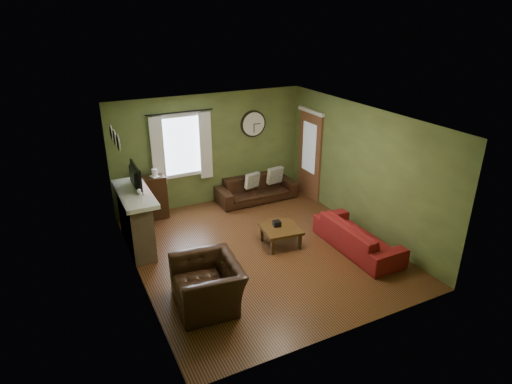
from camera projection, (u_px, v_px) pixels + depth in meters
name	position (u px, v px, depth m)	size (l,w,h in m)	color
floor	(261.00, 250.00, 8.31)	(4.60, 5.20, 0.00)	#522E18
ceiling	(261.00, 118.00, 7.29)	(4.60, 5.20, 0.00)	white
wall_left	(133.00, 212.00, 6.86)	(0.00, 5.20, 2.60)	#576831
wall_right	(361.00, 169.00, 8.74)	(0.00, 5.20, 2.60)	#576831
wall_back	(210.00, 150.00, 9.95)	(4.60, 0.00, 2.60)	#576831
wall_front	(350.00, 255.00, 5.66)	(4.60, 0.00, 2.60)	#576831
fireplace	(136.00, 222.00, 8.19)	(0.40, 1.40, 1.10)	tan
firebox	(147.00, 232.00, 8.36)	(0.04, 0.60, 0.55)	black
mantel	(134.00, 194.00, 7.97)	(0.58, 1.60, 0.08)	white
tv	(132.00, 180.00, 8.02)	(0.60, 0.08, 0.35)	black
tv_screen	(136.00, 177.00, 8.03)	(0.02, 0.62, 0.36)	#994C3F
medallion_left	(118.00, 143.00, 7.16)	(0.28, 0.28, 0.03)	white
medallion_mid	(115.00, 137.00, 7.45)	(0.28, 0.28, 0.03)	white
medallion_right	(111.00, 133.00, 7.74)	(0.28, 0.28, 0.03)	white
window_pane	(181.00, 146.00, 9.57)	(1.00, 0.02, 1.30)	silver
curtain_rod	(180.00, 112.00, 9.18)	(0.03, 0.03, 1.50)	black
curtain_left	(158.00, 152.00, 9.28)	(0.28, 0.04, 1.55)	silver
curtain_right	(206.00, 146.00, 9.73)	(0.28, 0.04, 1.55)	silver
wall_clock	(254.00, 124.00, 10.16)	(0.64, 0.06, 0.64)	white
door	(310.00, 155.00, 10.35)	(0.05, 0.90, 2.10)	brown
bookshelf	(148.00, 199.00, 9.36)	(0.82, 0.35, 0.98)	black
book	(152.00, 179.00, 9.18)	(0.15, 0.21, 0.02)	#442C12
sofa_brown	(256.00, 189.00, 10.41)	(1.94, 0.76, 0.57)	black
pillow_left	(275.00, 175.00, 10.51)	(0.40, 0.12, 0.40)	gray
pillow_right	(252.00, 180.00, 10.19)	(0.36, 0.11, 0.36)	gray
sofa_red	(358.00, 236.00, 8.23)	(1.96, 0.76, 0.57)	maroon
armchair	(208.00, 284.00, 6.65)	(1.12, 0.98, 0.73)	black
coffee_table	(280.00, 236.00, 8.42)	(0.72, 0.72, 0.38)	#442C12
tissue_box	(277.00, 225.00, 8.40)	(0.14, 0.14, 0.11)	black
wine_glass_a	(141.00, 198.00, 7.44)	(0.07, 0.07, 0.20)	white
wine_glass_b	(139.00, 195.00, 7.56)	(0.07, 0.07, 0.21)	white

